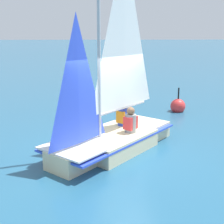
% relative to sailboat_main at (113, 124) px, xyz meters
% --- Properties ---
extents(ground_plane, '(260.00, 260.00, 0.00)m').
position_rel_sailboat_main_xyz_m(ground_plane, '(0.03, 0.03, -0.72)').
color(ground_plane, '#235675').
extents(sailboat_main, '(3.80, 3.98, 5.46)m').
position_rel_sailboat_main_xyz_m(sailboat_main, '(0.00, 0.00, 0.00)').
color(sailboat_main, beige).
rests_on(sailboat_main, ground_plane).
extents(sailor_helm, '(0.42, 0.43, 1.16)m').
position_rel_sailboat_main_xyz_m(sailor_helm, '(-0.48, -0.06, -0.10)').
color(sailor_helm, black).
rests_on(sailor_helm, ground_plane).
extents(sailor_crew, '(0.42, 0.43, 1.16)m').
position_rel_sailboat_main_xyz_m(sailor_crew, '(-0.34, -0.73, -0.09)').
color(sailor_crew, black).
rests_on(sailor_crew, ground_plane).
extents(buoy_marker, '(0.60, 0.60, 1.06)m').
position_rel_sailboat_main_xyz_m(buoy_marker, '(-2.89, -4.05, -0.51)').
color(buoy_marker, red).
rests_on(buoy_marker, ground_plane).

